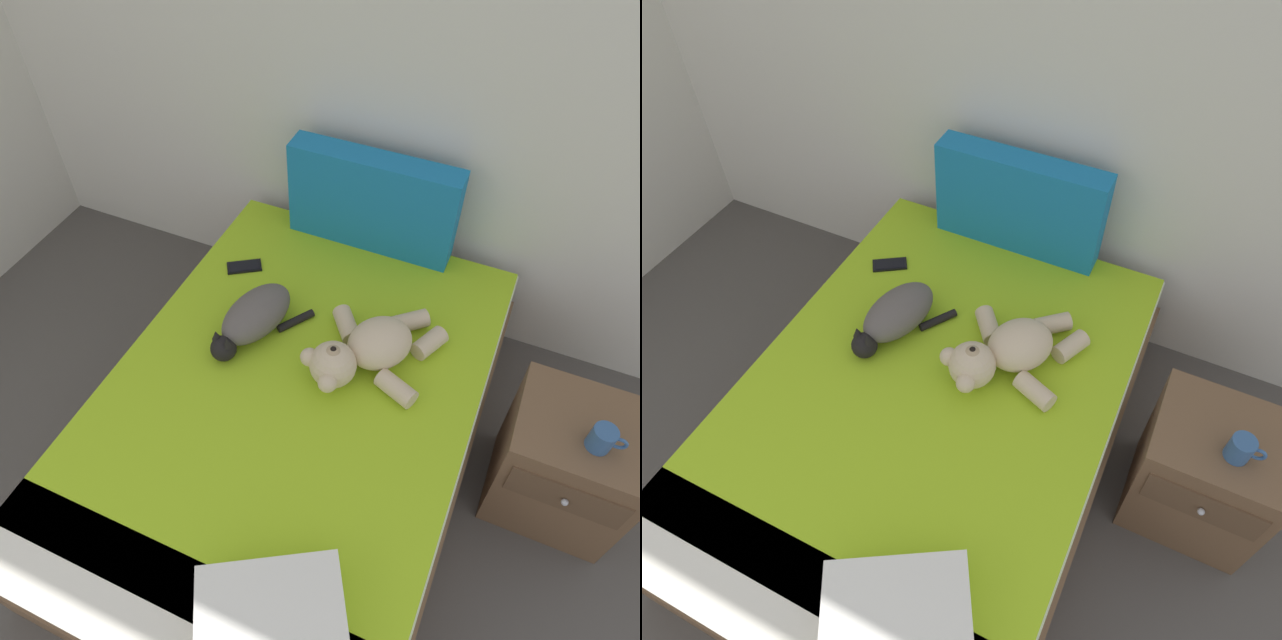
{
  "view_description": "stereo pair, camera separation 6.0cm",
  "coord_description": "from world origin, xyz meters",
  "views": [
    {
      "loc": [
        2.53,
        2.02,
        2.29
      ],
      "look_at": [
        1.94,
        3.38,
        0.56
      ],
      "focal_mm": 32.79,
      "sensor_mm": 36.0,
      "label": 1
    },
    {
      "loc": [
        2.58,
        2.04,
        2.29
      ],
      "look_at": [
        1.94,
        3.38,
        0.56
      ],
      "focal_mm": 32.79,
      "sensor_mm": 36.0,
      "label": 2
    }
  ],
  "objects": [
    {
      "name": "throw_pillow",
      "position": [
        2.24,
        2.35,
        0.57
      ],
      "size": [
        0.49,
        0.44,
        0.11
      ],
      "primitive_type": "cube",
      "rotation": [
        0.0,
        0.0,
        0.52
      ],
      "color": "white",
      "rests_on": "bed"
    },
    {
      "name": "cell_phone",
      "position": [
        1.5,
        3.57,
        0.52
      ],
      "size": [
        0.16,
        0.14,
        0.01
      ],
      "color": "black",
      "rests_on": "bed"
    },
    {
      "name": "wall_back",
      "position": [
        2.15,
        4.12,
        1.2
      ],
      "size": [
        4.43,
        0.06,
        2.41
      ],
      "primitive_type": "cube",
      "color": "silver",
      "rests_on": "ground_plane"
    },
    {
      "name": "teddy_bear",
      "position": [
        2.16,
        3.29,
        0.59
      ],
      "size": [
        0.47,
        0.54,
        0.19
      ],
      "color": "beige",
      "rests_on": "bed"
    },
    {
      "name": "nightstand",
      "position": [
        2.96,
        3.31,
        0.28
      ],
      "size": [
        0.46,
        0.43,
        0.55
      ],
      "color": "brown",
      "rests_on": "ground_plane"
    },
    {
      "name": "bed",
      "position": [
        1.95,
        3.07,
        0.25
      ],
      "size": [
        1.35,
        1.93,
        0.51
      ],
      "color": "brown",
      "rests_on": "ground_plane"
    },
    {
      "name": "mug",
      "position": [
        3.0,
        3.25,
        0.6
      ],
      "size": [
        0.12,
        0.08,
        0.09
      ],
      "color": "#33598C",
      "rests_on": "nightstand"
    },
    {
      "name": "patterned_cushion",
      "position": [
        1.94,
        3.94,
        0.73
      ],
      "size": [
        0.73,
        0.13,
        0.44
      ],
      "color": "#1972AD",
      "rests_on": "bed"
    },
    {
      "name": "cat",
      "position": [
        1.7,
        3.27,
        0.59
      ],
      "size": [
        0.32,
        0.42,
        0.15
      ],
      "color": "#59514C",
      "rests_on": "bed"
    }
  ]
}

